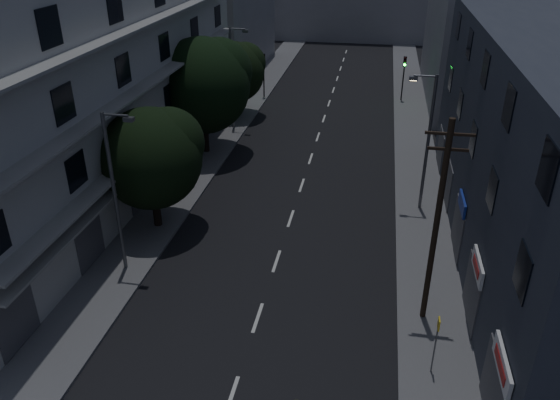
% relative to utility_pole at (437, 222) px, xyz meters
% --- Properties ---
extents(ground, '(160.00, 160.00, 0.00)m').
position_rel_utility_pole_xyz_m(ground, '(-7.09, 17.26, -4.87)').
color(ground, black).
rests_on(ground, ground).
extents(sidewalk_left, '(3.00, 90.00, 0.15)m').
position_rel_utility_pole_xyz_m(sidewalk_left, '(-14.59, 17.26, -4.79)').
color(sidewalk_left, '#565659').
rests_on(sidewalk_left, ground).
extents(sidewalk_right, '(3.00, 90.00, 0.15)m').
position_rel_utility_pole_xyz_m(sidewalk_right, '(0.41, 17.26, -4.79)').
color(sidewalk_right, '#565659').
rests_on(sidewalk_right, ground).
extents(lane_markings, '(0.15, 60.50, 0.01)m').
position_rel_utility_pole_xyz_m(lane_markings, '(-7.09, 23.51, -4.86)').
color(lane_markings, beige).
rests_on(lane_markings, ground).
extents(building_left, '(7.00, 36.00, 14.00)m').
position_rel_utility_pole_xyz_m(building_left, '(-19.06, 10.26, 2.13)').
color(building_left, '#A6A6A1').
rests_on(building_left, ground).
extents(building_right, '(6.19, 28.00, 11.00)m').
position_rel_utility_pole_xyz_m(building_right, '(4.91, 6.25, 0.63)').
color(building_right, '#292D38').
rests_on(building_right, ground).
extents(building_far_right, '(6.00, 20.00, 13.00)m').
position_rel_utility_pole_xyz_m(building_far_right, '(4.91, 34.26, 1.63)').
color(building_far_right, slate).
rests_on(building_far_right, ground).
extents(building_far_end, '(24.00, 8.00, 10.00)m').
position_rel_utility_pole_xyz_m(building_far_end, '(-7.09, 62.26, 0.13)').
color(building_far_end, slate).
rests_on(building_far_end, ground).
extents(tree_near, '(5.50, 5.50, 6.78)m').
position_rel_utility_pole_xyz_m(tree_near, '(-14.25, 5.55, -0.48)').
color(tree_near, black).
rests_on(tree_near, sidewalk_left).
extents(tree_mid, '(6.74, 6.74, 8.29)m').
position_rel_utility_pole_xyz_m(tree_mid, '(-14.77, 16.56, 0.47)').
color(tree_mid, black).
rests_on(tree_mid, sidewalk_left).
extents(tree_far, '(5.09, 5.09, 6.30)m').
position_rel_utility_pole_xyz_m(tree_far, '(-14.70, 25.05, -0.77)').
color(tree_far, black).
rests_on(tree_far, sidewalk_left).
extents(traffic_signal_far_right, '(0.28, 0.37, 4.10)m').
position_rel_utility_pole_xyz_m(traffic_signal_far_right, '(-0.42, 31.96, -1.77)').
color(traffic_signal_far_right, black).
rests_on(traffic_signal_far_right, sidewalk_right).
extents(traffic_signal_far_left, '(0.28, 0.37, 4.10)m').
position_rel_utility_pole_xyz_m(traffic_signal_far_left, '(-13.45, 30.75, -1.77)').
color(traffic_signal_far_left, black).
rests_on(traffic_signal_far_left, sidewalk_left).
extents(street_lamp_left_near, '(1.51, 0.25, 8.00)m').
position_rel_utility_pole_xyz_m(street_lamp_left_near, '(-14.20, 1.22, -0.27)').
color(street_lamp_left_near, '#53565A').
rests_on(street_lamp_left_near, sidewalk_left).
extents(street_lamp_right, '(1.51, 0.25, 8.00)m').
position_rel_utility_pole_xyz_m(street_lamp_right, '(0.20, 10.21, -0.27)').
color(street_lamp_right, '#515258').
rests_on(street_lamp_right, sidewalk_right).
extents(street_lamp_left_far, '(1.51, 0.25, 8.00)m').
position_rel_utility_pole_xyz_m(street_lamp_left_far, '(-14.03, 21.92, -0.27)').
color(street_lamp_left_far, '#5C5E64').
rests_on(street_lamp_left_far, sidewalk_left).
extents(utility_pole, '(1.80, 0.24, 9.00)m').
position_rel_utility_pole_xyz_m(utility_pole, '(0.00, 0.00, 0.00)').
color(utility_pole, black).
rests_on(utility_pole, sidewalk_right).
extents(bus_stop_sign, '(0.06, 0.35, 2.52)m').
position_rel_utility_pole_xyz_m(bus_stop_sign, '(0.14, -3.30, -2.98)').
color(bus_stop_sign, '#595B60').
rests_on(bus_stop_sign, sidewalk_right).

